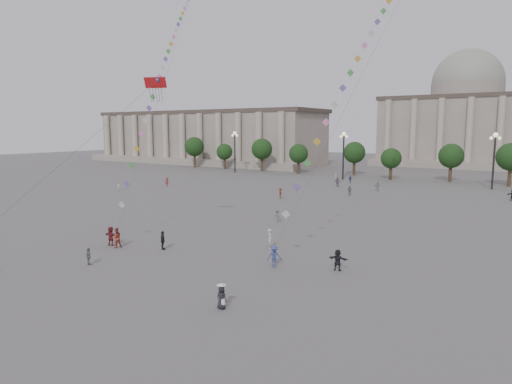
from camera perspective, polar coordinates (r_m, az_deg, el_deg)
The scene contains 27 objects.
ground at distance 37.53m, azimuth -10.38°, elevation -9.83°, with size 360.00×360.00×0.00m, color #5D5B57.
hall_west at distance 155.83m, azimuth -6.42°, elevation 6.80°, with size 84.00×26.22×17.20m.
hall_central at distance 156.85m, azimuth 24.65°, elevation 8.27°, with size 48.30×34.30×35.50m.
tree_row at distance 106.74m, azimuth 20.01°, elevation 4.25°, with size 137.12×5.12×8.00m.
lamp_post_far_west at distance 118.54m, azimuth -2.67°, elevation 5.99°, with size 2.00×0.90×10.65m.
lamp_post_mid_west at distance 103.70m, azimuth 10.89°, elevation 5.57°, with size 2.00×0.90×10.65m.
lamp_post_mid_east at distance 96.21m, azimuth 27.66°, elevation 4.64°, with size 2.00×0.90×10.65m.
person_crowd_0 at distance 97.93m, azimuth 11.69°, elevation 1.59°, with size 0.96×0.40×1.63m, color navy.
person_crowd_1 at distance 88.42m, azimuth -16.77°, elevation 0.73°, with size 0.78×0.61×1.60m, color white.
person_crowd_2 at distance 91.86m, azimuth -11.05°, elevation 1.25°, with size 1.16×0.67×1.80m, color maroon.
person_crowd_3 at distance 37.69m, azimuth 10.18°, elevation -8.35°, with size 1.62×0.52×1.74m, color black.
person_crowd_4 at distance 86.51m, azimuth 14.91°, elevation 0.75°, with size 1.75×0.56×1.89m, color #B0B0AC.
person_crowd_6 at distance 55.92m, azimuth 2.65°, elevation -2.95°, with size 1.05×0.60×1.62m, color slate.
person_crowd_10 at distance 99.61m, azimuth 9.93°, elevation 1.79°, with size 0.67×0.44×1.83m, color #BABAB5.
person_crowd_12 at distance 91.45m, azimuth 10.15°, elevation 1.26°, with size 1.72×0.55×1.85m, color slate.
person_crowd_13 at distance 43.58m, azimuth 1.77°, elevation -5.87°, with size 0.70×0.46×1.93m, color silver.
person_crowd_16 at distance 79.78m, azimuth 11.61°, elevation 0.20°, with size 0.99×0.41×1.70m, color #5C5B60.
person_crowd_17 at distance 74.47m, azimuth 3.10°, elevation -0.16°, with size 1.16×0.66×1.79m, color brown.
tourist_1 at distance 44.18m, azimuth -11.57°, elevation -5.94°, with size 1.05×0.44×1.79m, color black.
tourist_2 at distance 47.00m, azimuth -17.69°, elevation -5.26°, with size 1.74×0.55×1.88m, color maroon.
tourist_3 at distance 41.10m, azimuth -20.19°, elevation -7.54°, with size 0.87×0.36×1.48m, color slate.
kite_flyer_0 at distance 45.97m, azimuth -17.04°, elevation -5.49°, with size 0.94×0.73×1.93m, color #9D382A.
kite_flyer_1 at distance 37.98m, azimuth 2.29°, elevation -8.04°, with size 1.19×0.68×1.84m, color #394481.
hat_person at distance 29.70m, azimuth -4.33°, elevation -12.90°, with size 0.74×0.60×1.69m.
dragon_kite at distance 46.91m, azimuth -12.69°, elevation 12.18°, with size 3.52×9.26×22.77m.
kite_train_west at distance 71.27m, azimuth -10.57°, elevation 17.22°, with size 26.56×42.27×64.25m.
kite_train_mid at distance 62.36m, azimuth 16.55°, elevation 21.72°, with size 1.72×49.50×68.24m.
Camera 1 is at (24.97, -25.61, 11.36)m, focal length 32.00 mm.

